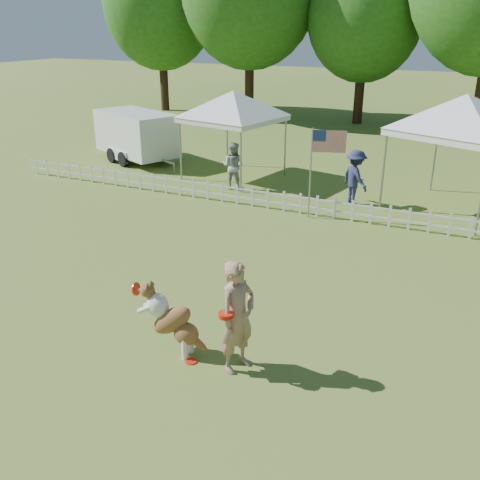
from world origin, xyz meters
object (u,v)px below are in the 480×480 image
Objects in this scene: handler at (238,317)px; canopy_tent_right at (458,156)px; canopy_tent_left at (233,136)px; cargo_trailer at (137,136)px; dog at (173,320)px; flag_pole at (310,174)px; frisbee_on_turf at (191,361)px; spectator_a at (233,166)px; spectator_b at (355,178)px.

handler is 9.83m from canopy_tent_right.
cargo_trailer is (-4.47, 0.57, -0.49)m from canopy_tent_left.
flag_pole is (-0.16, 7.27, 0.65)m from dog.
frisbee_on_turf is 0.06× the size of canopy_tent_right.
flag_pole reaches higher than spectator_a.
cargo_trailer is at bearing -163.01° from canopy_tent_right.
dog is 0.71m from frisbee_on_turf.
spectator_a is at bearing 43.95° from spectator_b.
spectator_a is at bearing -52.56° from canopy_tent_left.
dog is 0.37× the size of canopy_tent_right.
canopy_tent_left is 1.77× the size of spectator_b.
canopy_tent_right is (3.36, 9.62, 1.01)m from dog.
canopy_tent_right reaches higher than spectator_a.
dog is (-1.12, -0.07, -0.31)m from handler.
handler is 0.41× the size of cargo_trailer.
handler reaches higher than dog.
canopy_tent_right is 6.75m from spectator_a.
canopy_tent_left reaches higher than handler.
spectator_a is at bearing 106.92° from dog.
flag_pole reaches higher than frisbee_on_turf.
handler is 0.56× the size of canopy_tent_right.
frisbee_on_turf is 0.12× the size of spectator_b.
handler reaches higher than spectator_b.
flag_pole is 3.56m from spectator_a.
canopy_tent_right is 2.87m from spectator_b.
canopy_tent_left is 0.66× the size of cargo_trailer.
dog is 0.41× the size of canopy_tent_left.
cargo_trailer is 5.40m from spectator_a.
frisbee_on_turf is 0.07× the size of canopy_tent_left.
canopy_tent_left is at bearing 112.70° from frisbee_on_turf.
canopy_tent_left is 7.28m from canopy_tent_right.
handler is 1.10× the size of spectator_b.
canopy_tent_left reaches higher than flag_pole.
cargo_trailer is at bearing 140.20° from flag_pole.
canopy_tent_left is 0.90× the size of canopy_tent_right.
canopy_tent_right is at bearing 18.22° from cargo_trailer.
handler is at bearing 14.74° from frisbee_on_turf.
spectator_a is (-3.13, 1.61, -0.48)m from flag_pole.
spectator_b is at bearing 46.59° from flag_pole.
cargo_trailer is at bearing 129.00° from frisbee_on_turf.
spectator_a is at bearing 3.78° from cargo_trailer.
handler reaches higher than spectator_a.
frisbee_on_turf is 9.75m from spectator_a.
flag_pole is at bearing 0.81° from cargo_trailer.
handler is at bearing -51.95° from canopy_tent_left.
handler is 1.18m from frisbee_on_turf.
flag_pole reaches higher than handler.
dog is 8.99m from spectator_b.
flag_pole is (-0.55, 7.39, 1.23)m from frisbee_on_turf.
dog is at bearing -28.46° from cargo_trailer.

